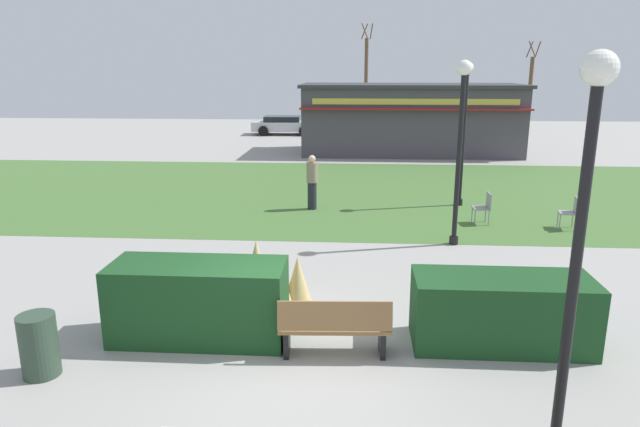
% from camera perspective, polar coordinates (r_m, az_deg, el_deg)
% --- Properties ---
extents(ground_plane, '(80.00, 80.00, 0.00)m').
position_cam_1_polar(ground_plane, '(8.91, -3.66, -14.14)').
color(ground_plane, '#999691').
extents(lawn_patch, '(36.00, 12.00, 0.01)m').
position_cam_1_polar(lawn_patch, '(20.04, 0.67, 2.26)').
color(lawn_patch, '#446B33').
rests_on(lawn_patch, ground_plane).
extents(park_bench, '(1.73, 0.61, 0.95)m').
position_cam_1_polar(park_bench, '(8.67, 1.49, -11.40)').
color(park_bench, olive).
rests_on(park_bench, ground_plane).
extents(hedge_left, '(2.78, 1.10, 1.27)m').
position_cam_1_polar(hedge_left, '(9.36, -12.15, -8.68)').
color(hedge_left, '#19421E').
rests_on(hedge_left, ground_plane).
extents(hedge_right, '(2.76, 1.10, 1.13)m').
position_cam_1_polar(hedge_right, '(9.41, 17.90, -9.43)').
color(hedge_right, '#19421E').
rests_on(hedge_right, ground_plane).
extents(ornamental_grass_behind_left, '(0.61, 0.61, 1.01)m').
position_cam_1_polar(ornamental_grass_behind_left, '(10.40, -5.14, -6.75)').
color(ornamental_grass_behind_left, tan).
rests_on(ornamental_grass_behind_left, ground_plane).
extents(ornamental_grass_behind_right, '(0.79, 0.79, 1.14)m').
position_cam_1_polar(ornamental_grass_behind_right, '(10.04, -4.60, -7.14)').
color(ornamental_grass_behind_right, tan).
rests_on(ornamental_grass_behind_right, ground_plane).
extents(ornamental_grass_behind_center, '(0.60, 0.60, 1.02)m').
position_cam_1_polar(ornamental_grass_behind_center, '(10.19, -2.27, -7.14)').
color(ornamental_grass_behind_center, tan).
rests_on(ornamental_grass_behind_center, ground_plane).
extents(ornamental_grass_behind_far, '(0.76, 0.76, 1.39)m').
position_cam_1_polar(ornamental_grass_behind_far, '(9.98, -6.39, -6.55)').
color(ornamental_grass_behind_far, tan).
rests_on(ornamental_grass_behind_far, ground_plane).
extents(lamppost_near, '(0.36, 0.36, 4.45)m').
position_cam_1_polar(lamppost_near, '(6.37, 24.96, -0.35)').
color(lamppost_near, black).
rests_on(lamppost_near, ground_plane).
extents(lamppost_mid, '(0.36, 0.36, 4.45)m').
position_cam_1_polar(lamppost_mid, '(13.90, 14.03, 7.99)').
color(lamppost_mid, black).
rests_on(lamppost_mid, ground_plane).
extents(lamppost_far, '(0.36, 0.36, 4.45)m').
position_cam_1_polar(lamppost_far, '(18.14, 14.42, 9.41)').
color(lamppost_far, black).
rests_on(lamppost_far, ground_plane).
extents(trash_bin, '(0.52, 0.52, 0.92)m').
position_cam_1_polar(trash_bin, '(9.11, -26.57, -11.85)').
color(trash_bin, '#2D4233').
rests_on(trash_bin, ground_plane).
extents(food_kiosk, '(11.02, 4.89, 3.48)m').
position_cam_1_polar(food_kiosk, '(29.46, 9.09, 9.47)').
color(food_kiosk, '#47424C').
rests_on(food_kiosk, ground_plane).
extents(cafe_chair_west, '(0.45, 0.45, 0.89)m').
position_cam_1_polar(cafe_chair_west, '(16.43, 16.31, 0.79)').
color(cafe_chair_west, gray).
rests_on(cafe_chair_west, ground_plane).
extents(cafe_chair_east, '(0.51, 0.51, 0.89)m').
position_cam_1_polar(cafe_chair_east, '(16.70, 24.08, 0.32)').
color(cafe_chair_east, gray).
rests_on(cafe_chair_east, ground_plane).
extents(person_strolling, '(0.34, 0.34, 1.69)m').
position_cam_1_polar(person_strolling, '(17.34, -0.81, 3.21)').
color(person_strolling, '#23232D').
rests_on(person_strolling, ground_plane).
extents(parked_car_west_slot, '(4.27, 2.19, 1.20)m').
position_cam_1_polar(parked_car_west_slot, '(37.38, -3.65, 8.97)').
color(parked_car_west_slot, '#B7BABF').
rests_on(parked_car_west_slot, ground_plane).
extents(parked_car_center_slot, '(4.33, 2.31, 1.20)m').
position_cam_1_polar(parked_car_center_slot, '(37.08, 4.78, 8.90)').
color(parked_car_center_slot, '#2D6638').
rests_on(parked_car_center_slot, ground_plane).
extents(parked_car_east_slot, '(4.35, 2.35, 1.20)m').
position_cam_1_polar(parked_car_east_slot, '(37.41, 11.70, 8.71)').
color(parked_car_east_slot, black).
rests_on(parked_car_east_slot, ground_plane).
extents(tree_left_bg, '(0.91, 0.96, 6.07)m').
position_cam_1_polar(tree_left_bg, '(44.14, 20.47, 11.60)').
color(tree_left_bg, brown).
rests_on(tree_left_bg, ground_plane).
extents(tree_right_bg, '(0.91, 0.96, 7.46)m').
position_cam_1_polar(tree_right_bg, '(44.23, 4.68, 13.35)').
color(tree_right_bg, brown).
rests_on(tree_right_bg, ground_plane).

